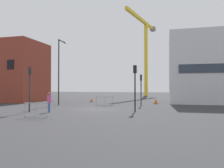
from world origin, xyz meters
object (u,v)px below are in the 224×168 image
object	(u,v)px
streetlamp_tall	(60,66)
traffic_cone_by_barrier	(156,101)
traffic_light_crosswalk	(29,81)
traffic_light_island	(135,81)
traffic_cone_striped	(92,100)
traffic_light_verge	(141,85)
construction_crane	(145,44)
pedestrian_walking	(49,101)

from	to	relation	value
streetlamp_tall	traffic_cone_by_barrier	xyz separation A→B (m)	(11.52, 4.58, -4.46)
traffic_light_crosswalk	traffic_cone_by_barrier	world-z (taller)	traffic_light_crosswalk
traffic_light_island	traffic_cone_by_barrier	distance (m)	10.16
traffic_cone_striped	traffic_light_island	bearing A→B (deg)	-54.01
traffic_light_verge	traffic_light_crosswalk	size ratio (longest dim) A/B	0.92
construction_crane	traffic_light_crosswalk	world-z (taller)	construction_crane
traffic_light_island	traffic_cone_striped	distance (m)	14.04
traffic_light_verge	traffic_cone_striped	size ratio (longest dim) A/B	6.43
traffic_light_crosswalk	traffic_cone_striped	size ratio (longest dim) A/B	7.02
traffic_light_verge	construction_crane	bearing A→B (deg)	94.63
construction_crane	pedestrian_walking	distance (m)	42.02
construction_crane	traffic_cone_striped	distance (m)	29.97
construction_crane	traffic_light_crosswalk	bearing A→B (deg)	-98.78
traffic_light_crosswalk	pedestrian_walking	bearing A→B (deg)	8.23
streetlamp_tall	traffic_cone_striped	bearing A→B (deg)	71.02
traffic_light_crosswalk	streetlamp_tall	bearing A→B (deg)	99.19
traffic_light_crosswalk	construction_crane	bearing A→B (deg)	81.22
streetlamp_tall	traffic_light_verge	xyz separation A→B (m)	(9.99, 1.00, -2.30)
traffic_light_crosswalk	traffic_light_island	xyz separation A→B (m)	(8.92, 2.63, 0.07)
construction_crane	traffic_light_crosswalk	distance (m)	42.02
traffic_light_verge	pedestrian_walking	bearing A→B (deg)	-129.05
traffic_light_verge	traffic_light_island	size ratio (longest dim) A/B	0.89
traffic_cone_by_barrier	traffic_light_verge	bearing A→B (deg)	-113.15
traffic_light_verge	traffic_light_crosswalk	xyz separation A→B (m)	(-8.73, -8.82, 0.21)
traffic_cone_striped	traffic_light_verge	bearing A→B (deg)	-32.20
streetlamp_tall	traffic_cone_striped	size ratio (longest dim) A/B	14.26
streetlamp_tall	traffic_cone_striped	xyz separation A→B (m)	(2.06, 6.00, -4.52)
construction_crane	traffic_light_verge	world-z (taller)	construction_crane
traffic_light_verge	pedestrian_walking	distance (m)	11.12
streetlamp_tall	traffic_cone_striped	distance (m)	7.79
construction_crane	traffic_cone_by_barrier	bearing A→B (deg)	-81.65
traffic_light_crosswalk	traffic_cone_striped	world-z (taller)	traffic_light_crosswalk
traffic_cone_by_barrier	traffic_cone_striped	bearing A→B (deg)	171.49
streetlamp_tall	traffic_light_crosswalk	xyz separation A→B (m)	(1.26, -7.81, -2.09)
traffic_cone_striped	pedestrian_walking	bearing A→B (deg)	-85.84
streetlamp_tall	traffic_light_crosswalk	distance (m)	8.19
traffic_light_verge	traffic_cone_striped	world-z (taller)	traffic_light_verge
streetlamp_tall	traffic_cone_by_barrier	size ratio (longest dim) A/B	11.80
streetlamp_tall	traffic_light_island	xyz separation A→B (m)	(10.18, -5.19, -2.02)
traffic_light_verge	traffic_cone_by_barrier	size ratio (longest dim) A/B	5.32
traffic_light_verge	traffic_light_island	bearing A→B (deg)	-88.24
streetlamp_tall	construction_crane	bearing A→B (deg)	77.00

